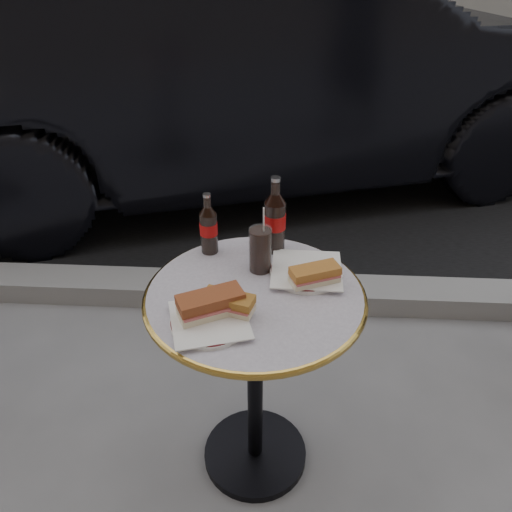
# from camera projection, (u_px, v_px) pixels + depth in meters

# --- Properties ---
(ground) EXTENTS (80.00, 80.00, 0.00)m
(ground) POSITION_uv_depth(u_px,v_px,m) (255.00, 455.00, 1.78)
(ground) COLOR slate
(ground) RESTS_ON ground
(asphalt_road) EXTENTS (40.00, 8.00, 0.00)m
(asphalt_road) POSITION_uv_depth(u_px,v_px,m) (280.00, 88.00, 5.97)
(asphalt_road) COLOR black
(asphalt_road) RESTS_ON ground
(curb) EXTENTS (40.00, 0.20, 0.12)m
(curb) POSITION_uv_depth(u_px,v_px,m) (266.00, 292.00, 2.51)
(curb) COLOR gray
(curb) RESTS_ON ground
(bistro_table) EXTENTS (0.62, 0.62, 0.73)m
(bistro_table) POSITION_uv_depth(u_px,v_px,m) (255.00, 384.00, 1.58)
(bistro_table) COLOR #BAB2C4
(bistro_table) RESTS_ON ground
(plate_left) EXTENTS (0.22, 0.22, 0.01)m
(plate_left) POSITION_uv_depth(u_px,v_px,m) (210.00, 322.00, 1.27)
(plate_left) COLOR white
(plate_left) RESTS_ON bistro_table
(plate_right) EXTENTS (0.25, 0.25, 0.01)m
(plate_right) POSITION_uv_depth(u_px,v_px,m) (306.00, 272.00, 1.46)
(plate_right) COLOR white
(plate_right) RESTS_ON bistro_table
(sandwich_left_a) EXTENTS (0.19, 0.15, 0.06)m
(sandwich_left_a) POSITION_uv_depth(u_px,v_px,m) (211.00, 305.00, 1.27)
(sandwich_left_a) COLOR brown
(sandwich_left_a) RESTS_ON plate_left
(sandwich_left_b) EXTENTS (0.15, 0.10, 0.05)m
(sandwich_left_b) POSITION_uv_depth(u_px,v_px,m) (228.00, 304.00, 1.29)
(sandwich_left_b) COLOR #A06728
(sandwich_left_b) RESTS_ON plate_left
(sandwich_right) EXTENTS (0.15, 0.11, 0.05)m
(sandwich_right) POSITION_uv_depth(u_px,v_px,m) (315.00, 276.00, 1.39)
(sandwich_right) COLOR #B16B2D
(sandwich_right) RESTS_ON plate_right
(cola_bottle_left) EXTENTS (0.07, 0.07, 0.20)m
(cola_bottle_left) POSITION_uv_depth(u_px,v_px,m) (208.00, 223.00, 1.51)
(cola_bottle_left) COLOR black
(cola_bottle_left) RESTS_ON bistro_table
(cola_bottle_right) EXTENTS (0.08, 0.08, 0.25)m
(cola_bottle_right) POSITION_uv_depth(u_px,v_px,m) (275.00, 215.00, 1.51)
(cola_bottle_right) COLOR black
(cola_bottle_right) RESTS_ON bistro_table
(cola_glass) EXTENTS (0.08, 0.08, 0.14)m
(cola_glass) POSITION_uv_depth(u_px,v_px,m) (260.00, 250.00, 1.44)
(cola_glass) COLOR black
(cola_glass) RESTS_ON bistro_table
(parked_car) EXTENTS (3.09, 5.21, 1.62)m
(parked_car) POSITION_uv_depth(u_px,v_px,m) (258.00, 67.00, 3.37)
(parked_car) COLOR black
(parked_car) RESTS_ON ground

